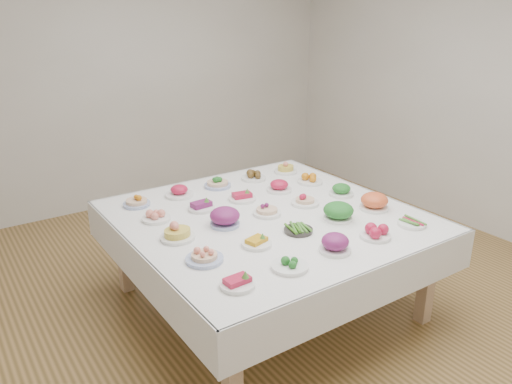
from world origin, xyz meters
TOP-DOWN VIEW (x-y plane):
  - room_envelope at (0.00, 0.00)m, footprint 5.02×5.02m
  - display_table at (-0.11, -0.19)m, footprint 2.01×2.01m
  - dish_0 at (-0.82, -0.91)m, footprint 0.19×0.19m
  - dish_1 at (-0.47, -0.91)m, footprint 0.21×0.21m
  - dish_2 at (-0.11, -0.90)m, footprint 0.20×0.20m
  - dish_3 at (0.25, -0.90)m, footprint 0.20×0.20m
  - dish_4 at (0.60, -0.90)m, footprint 0.19×0.19m
  - dish_5 at (-0.83, -0.55)m, footprint 0.22×0.22m
  - dish_6 at (-0.46, -0.56)m, footprint 0.19×0.19m
  - dish_7 at (-0.11, -0.55)m, footprint 0.19×0.19m
  - dish_8 at (0.25, -0.55)m, footprint 0.23×0.23m
  - dish_9 at (0.60, -0.55)m, footprint 0.21×0.21m
  - dish_10 at (-0.82, -0.19)m, footprint 0.23×0.22m
  - dish_11 at (-0.46, -0.18)m, footprint 0.20×0.20m
  - dish_12 at (-0.11, -0.19)m, footprint 0.20×0.20m
  - dish_13 at (0.24, -0.19)m, footprint 0.21×0.21m
  - dish_14 at (0.61, -0.20)m, footprint 0.19×0.19m
  - dish_15 at (-0.82, 0.17)m, footprint 0.20×0.20m
  - dish_16 at (-0.46, 0.16)m, footprint 0.19×0.19m
  - dish_17 at (-0.10, 0.16)m, footprint 0.21×0.21m
  - dish_18 at (0.25, 0.16)m, footprint 0.20×0.20m
  - dish_19 at (0.59, 0.17)m, footprint 0.21×0.21m
  - dish_20 at (-0.83, 0.51)m, footprint 0.20×0.20m
  - dish_21 at (-0.47, 0.51)m, footprint 0.22×0.22m
  - dish_22 at (-0.11, 0.53)m, footprint 0.22×0.22m
  - dish_23 at (0.25, 0.52)m, footprint 0.21×0.21m
  - dish_24 at (0.59, 0.51)m, footprint 0.20×0.20m

SIDE VIEW (x-z plane):
  - display_table at x=-0.11m, z-range 0.30..1.05m
  - dish_4 at x=0.60m, z-range 0.75..0.79m
  - dish_7 at x=-0.11m, z-range 0.75..0.79m
  - dish_6 at x=-0.46m, z-range 0.74..0.82m
  - dish_16 at x=-0.46m, z-range 0.74..0.82m
  - dish_1 at x=-0.47m, z-range 0.74..0.82m
  - dish_17 at x=-0.10m, z-range 0.74..0.83m
  - dish_15 at x=-0.82m, z-range 0.74..0.83m
  - dish_19 at x=0.59m, z-range 0.74..0.83m
  - dish_0 at x=-0.82m, z-range 0.74..0.83m
  - dish_23 at x=0.25m, z-range 0.75..0.84m
  - dish_18 at x=0.25m, z-range 0.74..0.85m
  - dish_3 at x=0.25m, z-range 0.75..0.84m
  - dish_14 at x=0.61m, z-range 0.74..0.85m
  - dish_12 at x=-0.11m, z-range 0.74..0.85m
  - dish_21 at x=-0.47m, z-range 0.74..0.86m
  - dish_24 at x=0.59m, z-range 0.74..0.86m
  - dish_20 at x=-0.83m, z-range 0.75..0.86m
  - dish_5 at x=-0.83m, z-range 0.74..0.86m
  - dish_2 at x=-0.11m, z-range 0.75..0.86m
  - dish_13 at x=0.24m, z-range 0.75..0.87m
  - dish_22 at x=-0.11m, z-range 0.75..0.87m
  - dish_8 at x=0.25m, z-range 0.75..0.88m
  - dish_11 at x=-0.46m, z-range 0.75..0.88m
  - dish_9 at x=0.60m, z-range 0.75..0.88m
  - dish_10 at x=-0.82m, z-range 0.75..0.89m
  - room_envelope at x=0.00m, z-range 0.43..3.24m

